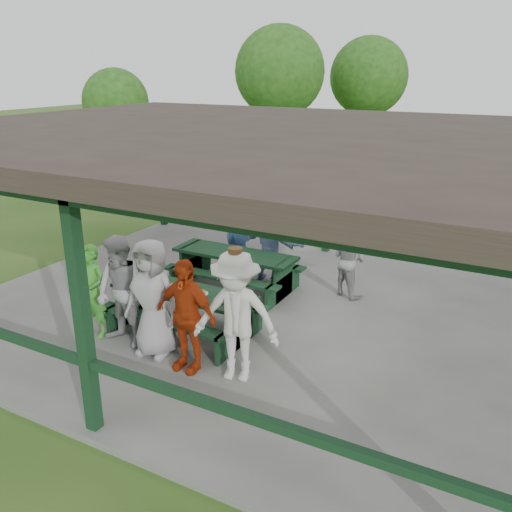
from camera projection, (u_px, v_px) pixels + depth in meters
The scene contains 19 objects.
ground at pixel (247, 315), 9.80m from camera, with size 90.00×90.00×0.00m, color #2E541A.
concrete_slab at pixel (247, 313), 9.79m from camera, with size 10.00×8.00×0.10m, color #61615C.
pavilion_structure at pixel (246, 138), 8.75m from camera, with size 10.60×8.60×3.24m.
picnic_table_near at pixel (184, 305), 8.85m from camera, with size 2.46×1.39×0.75m.
picnic_table_far at pixel (235, 266), 10.61m from camera, with size 2.46×1.39×0.75m.
table_setting at pixel (191, 289), 8.71m from camera, with size 2.38×0.45×0.10m.
contestant_green at pixel (92, 291), 8.65m from camera, with size 0.56×0.37×1.54m, color green.
contestant_grey_left at pixel (121, 292), 8.30m from camera, with size 0.87×0.67×1.78m, color #98989B.
contestant_grey_mid at pixel (152, 298), 8.03m from camera, with size 0.89×0.58×1.83m, color #99989B.
contestant_red at pixel (186, 315), 7.65m from camera, with size 0.99×0.41×1.69m, color #A52F0D.
contestant_white_fedora at pixel (236, 317), 7.37m from camera, with size 1.34×0.96×1.94m.
spectator_lblue at pixel (270, 244), 10.91m from camera, with size 1.45×0.46×1.56m, color #7B94BF.
spectator_blue at pixel (237, 224), 11.85m from camera, with size 0.65×0.43×1.78m, color #3C619E.
spectator_grey at pixel (349, 259), 10.22m from camera, with size 0.71×0.55×1.46m, color gray.
pickup_truck at pixel (512, 205), 14.19m from camera, with size 2.75×5.96×1.66m, color silver.
farm_trailer at pixel (240, 184), 17.28m from camera, with size 4.03×2.57×1.41m.
tree_far_left at pixel (280, 72), 22.82m from camera, with size 3.80×3.80×5.93m.
tree_left at pixel (369, 77), 24.97m from camera, with size 3.58×3.58×5.59m.
tree_edge_left at pixel (116, 102), 22.28m from camera, with size 2.70×2.70×4.21m.
Camera 1 is at (4.38, -7.73, 4.28)m, focal length 38.00 mm.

